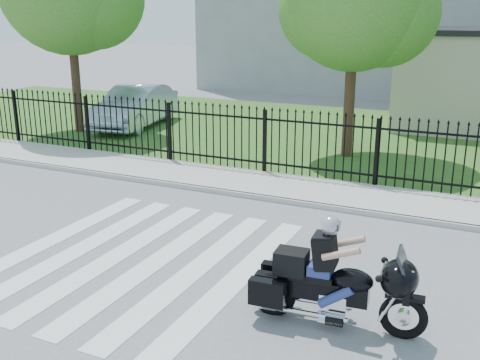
% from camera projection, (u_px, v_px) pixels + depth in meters
% --- Properties ---
extents(ground, '(120.00, 120.00, 0.00)m').
position_uv_depth(ground, '(137.00, 258.00, 10.15)').
color(ground, slate).
rests_on(ground, ground).
extents(crosswalk, '(5.00, 5.50, 0.01)m').
position_uv_depth(crosswalk, '(137.00, 258.00, 10.15)').
color(crosswalk, silver).
rests_on(crosswalk, ground).
extents(sidewalk, '(40.00, 2.00, 0.12)m').
position_uv_depth(sidewalk, '(249.00, 182.00, 14.48)').
color(sidewalk, '#ADAAA3').
rests_on(sidewalk, ground).
extents(curb, '(40.00, 0.12, 0.12)m').
position_uv_depth(curb, '(233.00, 193.00, 13.61)').
color(curb, '#ADAAA3').
rests_on(curb, ground).
extents(grass_strip, '(40.00, 12.00, 0.02)m').
position_uv_depth(grass_strip, '(327.00, 134.00, 20.57)').
color(grass_strip, '#2C6121').
rests_on(grass_strip, ground).
extents(iron_fence, '(26.00, 0.04, 1.80)m').
position_uv_depth(iron_fence, '(265.00, 143.00, 15.10)').
color(iron_fence, black).
rests_on(iron_fence, ground).
extents(motorcycle_rider, '(2.52, 0.88, 1.67)m').
position_uv_depth(motorcycle_rider, '(331.00, 280.00, 7.82)').
color(motorcycle_rider, black).
rests_on(motorcycle_rider, ground).
extents(parked_car, '(2.44, 5.02, 1.58)m').
position_uv_depth(parked_car, '(135.00, 106.00, 21.54)').
color(parked_car, '#AFC1DC').
rests_on(parked_car, grass_strip).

